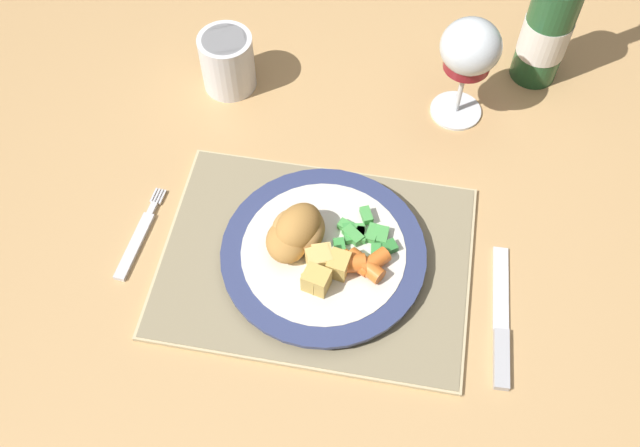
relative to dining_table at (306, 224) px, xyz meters
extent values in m
plane|color=#383333|center=(0.00, 0.00, -0.65)|extent=(6.00, 6.00, 0.00)
cube|color=tan|center=(0.00, 0.00, 0.07)|extent=(1.31, 0.95, 0.04)
cube|color=tan|center=(-0.60, 0.42, -0.30)|extent=(0.06, 0.06, 0.70)
cube|color=#CCB789|center=(0.03, -0.10, 0.09)|extent=(0.37, 0.28, 0.01)
cube|color=gray|center=(0.03, -0.10, 0.09)|extent=(0.36, 0.27, 0.00)
cylinder|color=silver|center=(0.04, -0.10, 0.10)|extent=(0.20, 0.20, 0.01)
cylinder|color=navy|center=(0.04, -0.10, 0.11)|extent=(0.24, 0.24, 0.01)
cylinder|color=silver|center=(0.04, -0.10, 0.11)|extent=(0.20, 0.20, 0.00)
ellipsoid|color=#B77F3D|center=(0.00, -0.11, 0.13)|extent=(0.06, 0.07, 0.03)
ellipsoid|color=tan|center=(0.00, -0.09, 0.13)|extent=(0.04, 0.06, 0.04)
ellipsoid|color=tan|center=(0.01, -0.09, 0.13)|extent=(0.07, 0.07, 0.04)
ellipsoid|color=#B77F3D|center=(0.01, -0.09, 0.14)|extent=(0.07, 0.08, 0.05)
cube|color=#4CA84C|center=(0.08, -0.07, 0.12)|extent=(0.02, 0.03, 0.01)
cube|color=#4CA84C|center=(0.10, -0.07, 0.12)|extent=(0.02, 0.03, 0.01)
cube|color=#338438|center=(0.11, -0.09, 0.12)|extent=(0.03, 0.03, 0.01)
cube|color=#4CA84C|center=(0.07, -0.08, 0.12)|extent=(0.03, 0.03, 0.01)
cube|color=#4CA84C|center=(0.08, -0.07, 0.12)|extent=(0.02, 0.01, 0.01)
cube|color=#4CA84C|center=(0.07, -0.07, 0.12)|extent=(0.03, 0.02, 0.01)
cube|color=#4CA84C|center=(0.11, -0.07, 0.12)|extent=(0.01, 0.02, 0.01)
cube|color=#4CA84C|center=(0.09, -0.05, 0.12)|extent=(0.02, 0.02, 0.01)
cube|color=green|center=(0.06, -0.10, 0.12)|extent=(0.02, 0.03, 0.01)
cube|color=green|center=(0.10, -0.10, 0.12)|extent=(0.01, 0.02, 0.01)
cube|color=green|center=(0.07, -0.08, 0.12)|extent=(0.02, 0.03, 0.01)
cylinder|color=orange|center=(0.09, -0.12, 0.12)|extent=(0.05, 0.04, 0.02)
cylinder|color=orange|center=(0.08, -0.12, 0.12)|extent=(0.04, 0.03, 0.02)
cylinder|color=orange|center=(0.08, -0.12, 0.12)|extent=(0.04, 0.03, 0.02)
cylinder|color=orange|center=(0.10, -0.11, 0.12)|extent=(0.04, 0.04, 0.02)
cube|color=silver|center=(-0.19, -0.12, 0.09)|extent=(0.02, 0.10, 0.01)
cube|color=silver|center=(-0.18, -0.07, 0.09)|extent=(0.01, 0.02, 0.01)
cube|color=silver|center=(-0.18, -0.05, 0.09)|extent=(0.00, 0.02, 0.00)
cube|color=silver|center=(-0.18, -0.05, 0.09)|extent=(0.00, 0.02, 0.00)
cube|color=silver|center=(-0.18, -0.05, 0.09)|extent=(0.00, 0.02, 0.00)
cube|color=silver|center=(-0.19, -0.05, 0.09)|extent=(0.00, 0.02, 0.00)
cube|color=silver|center=(0.26, -0.10, 0.09)|extent=(0.02, 0.11, 0.00)
cube|color=#B2B2B7|center=(0.26, -0.19, 0.09)|extent=(0.02, 0.07, 0.01)
cylinder|color=silver|center=(0.18, 0.17, 0.09)|extent=(0.07, 0.07, 0.00)
cylinder|color=silver|center=(0.18, 0.17, 0.13)|extent=(0.01, 0.01, 0.08)
ellipsoid|color=silver|center=(0.18, 0.17, 0.21)|extent=(0.08, 0.08, 0.07)
cylinder|color=maroon|center=(0.18, 0.17, 0.19)|extent=(0.06, 0.06, 0.03)
cylinder|color=#23562D|center=(0.29, 0.26, 0.17)|extent=(0.07, 0.07, 0.16)
cylinder|color=white|center=(0.29, 0.26, 0.16)|extent=(0.07, 0.07, 0.06)
cube|color=#E5BC66|center=(0.04, -0.12, 0.13)|extent=(0.03, 0.03, 0.03)
cube|color=#DBB256|center=(0.04, -0.15, 0.12)|extent=(0.03, 0.03, 0.02)
cube|color=#DBB256|center=(0.04, -0.15, 0.13)|extent=(0.03, 0.03, 0.03)
cube|color=#E5BC66|center=(0.04, -0.12, 0.13)|extent=(0.03, 0.03, 0.03)
cube|color=#DBB256|center=(0.06, -0.13, 0.13)|extent=(0.03, 0.03, 0.03)
cylinder|color=white|center=(-0.14, 0.16, 0.13)|extent=(0.07, 0.07, 0.08)
cylinder|color=gray|center=(-0.14, 0.16, 0.17)|extent=(0.06, 0.06, 0.01)
camera|label=1|loc=(0.11, -0.52, 0.84)|focal=40.00mm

